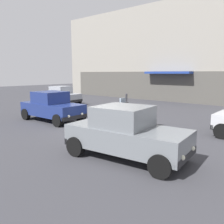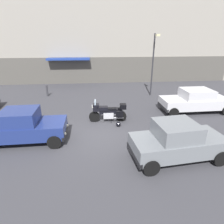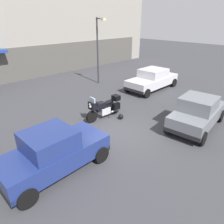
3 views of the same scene
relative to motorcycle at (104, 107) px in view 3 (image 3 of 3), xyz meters
The scene contains 8 objects.
ground_plane 1.79m from the motorcycle, 112.08° to the right, with size 80.00×80.00×0.00m, color #38383D.
building_facade_rear 12.41m from the motorcycle, 93.10° to the left, with size 33.46×3.40×9.20m.
motorcycle is the anchor object (origin of this frame).
helmet 1.03m from the motorcycle, 56.42° to the right, with size 0.28×0.28×0.28m, color black.
car_hatchback_near 4.65m from the motorcycle, 154.40° to the right, with size 3.91×1.87×1.64m.
car_sedan_far 6.08m from the motorcycle, 10.81° to the left, with size 4.60×1.97×1.56m.
car_wagon_end 4.74m from the motorcycle, 57.82° to the right, with size 3.99×2.15×1.64m.
streetlamp_curbside 7.00m from the motorcycle, 51.25° to the left, with size 0.28×0.94×5.08m.
Camera 3 is at (-6.26, -6.11, 5.05)m, focal length 33.19 mm.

